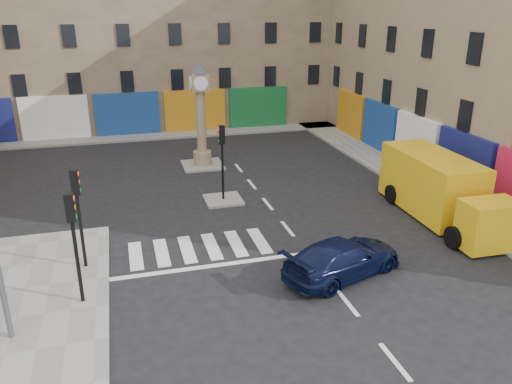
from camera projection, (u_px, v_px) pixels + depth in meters
name	position (u px, v px, depth m)	size (l,w,h in m)	color
ground	(323.00, 273.00, 18.09)	(120.00, 120.00, 0.00)	black
sidewalk_right	(395.00, 170.00, 29.27)	(2.60, 30.00, 0.15)	gray
sidewalk_far	(157.00, 135.00, 37.10)	(32.00, 2.40, 0.15)	gray
island_near	(223.00, 200.00, 24.79)	(1.80, 1.80, 0.12)	gray
island_far	(203.00, 165.00, 30.20)	(2.40, 2.40, 0.12)	gray
building_right	(508.00, 27.00, 28.08)	(10.00, 30.00, 16.00)	#947F61
building_far	(143.00, 14.00, 39.39)	(32.00, 10.00, 17.00)	#8D795E
traffic_light_left_near	(73.00, 231.00, 15.27)	(0.28, 0.22, 3.70)	black
traffic_light_left_far	(78.00, 203.00, 17.43)	(0.28, 0.22, 3.70)	black
traffic_light_island	(222.00, 151.00, 23.90)	(0.28, 0.22, 3.70)	black
clock_pillar	(200.00, 108.00, 28.98)	(1.20, 1.20, 6.10)	#947F61
navy_sedan	(343.00, 258.00, 17.74)	(1.91, 4.71, 1.37)	black
yellow_van	(440.00, 189.00, 22.41)	(2.77, 7.64, 2.76)	gold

